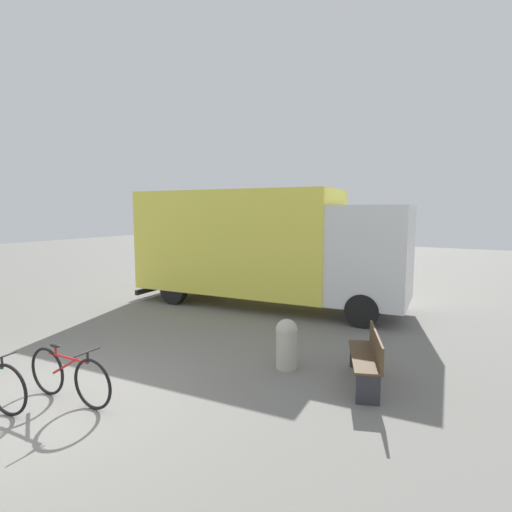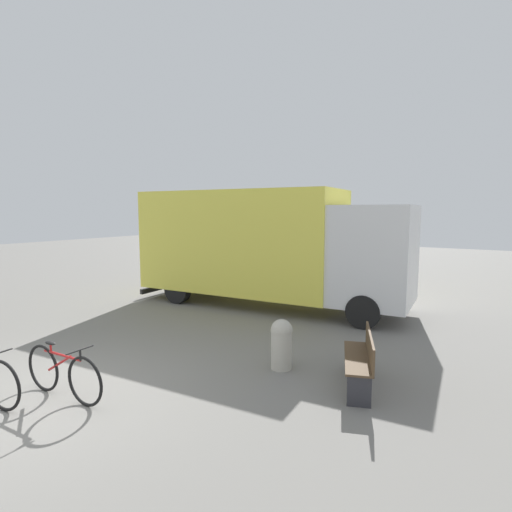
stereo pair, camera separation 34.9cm
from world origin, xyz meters
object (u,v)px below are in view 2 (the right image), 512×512
Objects in this scene: delivery_truck at (266,244)px; bicycle_middle at (63,373)px; bollard_near_bench at (281,342)px; park_bench at (362,358)px.

delivery_truck reaches higher than bicycle_middle.
bicycle_middle is (0.42, -6.73, -1.43)m from delivery_truck.
delivery_truck reaches higher than bollard_near_bench.
park_bench is 1.74× the size of bollard_near_bench.
delivery_truck is at bearing 26.00° from park_bench.
bollard_near_bench is (2.66, -4.04, -1.34)m from delivery_truck.
bicycle_middle is (-3.67, -2.71, -0.08)m from park_bench.
bicycle_middle is at bearing 107.00° from park_bench.
bollard_near_bench reaches higher than bicycle_middle.
delivery_truck is 5.88m from park_bench.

